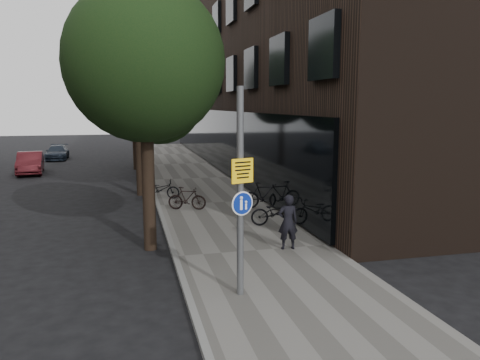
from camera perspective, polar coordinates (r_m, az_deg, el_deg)
name	(u,v)px	position (r m, az deg, el deg)	size (l,w,h in m)	color
ground	(287,304)	(10.23, 5.76, -14.77)	(120.00, 120.00, 0.00)	black
sidewalk	(213,204)	(19.54, -3.32, -2.91)	(4.50, 60.00, 0.12)	slate
curb_edge	(158,206)	(19.28, -9.92, -3.19)	(0.15, 60.00, 0.13)	slate
building_right_dark_brick	(300,32)	(33.30, 7.32, 17.47)	(12.00, 40.00, 18.00)	black
street_tree_near	(147,69)	(13.50, -11.24, 13.09)	(4.40, 4.40, 7.50)	black
street_tree_mid	(139,83)	(21.98, -12.26, 11.48)	(5.00, 5.00, 7.80)	black
street_tree_far	(135,89)	(30.97, -12.72, 10.73)	(5.00, 5.00, 7.80)	black
signpost	(240,193)	(9.71, 0.02, -1.54)	(0.49, 0.19, 4.40)	#595B5E
pedestrian	(288,222)	(13.21, 5.85, -5.10)	(0.57, 0.37, 1.56)	black
parked_bike_facade_near	(276,212)	(15.81, 4.47, -3.92)	(0.60, 1.72, 0.90)	black
parked_bike_facade_far	(264,195)	(18.32, 2.96, -1.86)	(0.49, 1.74, 1.05)	black
parked_bike_curb_near	(161,189)	(20.46, -9.64, -1.12)	(0.56, 1.59, 0.84)	black
parked_bike_curb_far	(187,198)	(18.20, -6.47, -2.24)	(0.42, 1.48, 0.89)	black
parked_car_mid	(30,163)	(31.07, -24.20, 1.91)	(1.40, 4.01, 1.32)	#591920
parked_car_far	(57,152)	(38.42, -21.38, 3.15)	(1.52, 3.73, 1.08)	#1B2431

